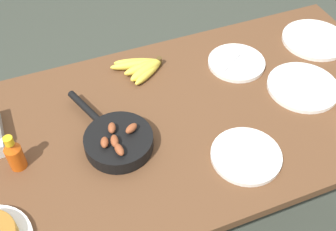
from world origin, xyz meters
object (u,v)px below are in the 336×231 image
(empty_plate_mid_edge, at_px, (236,63))
(banana_bunch, at_px, (142,67))
(empty_plate_far_right, at_px, (315,40))
(skillet, at_px, (117,141))
(empty_plate_far_left, at_px, (246,156))
(hot_sauce_bottle, at_px, (14,154))
(empty_plate_near_front, at_px, (303,87))

(empty_plate_mid_edge, bearing_deg, banana_bunch, 164.52)
(banana_bunch, relative_size, empty_plate_far_right, 0.77)
(skillet, distance_m, empty_plate_far_left, 0.40)
(skillet, height_order, hot_sauce_bottle, hot_sauce_bottle)
(banana_bunch, distance_m, empty_plate_far_left, 0.53)
(empty_plate_far_right, distance_m, empty_plate_mid_edge, 0.36)
(banana_bunch, distance_m, empty_plate_mid_edge, 0.36)
(banana_bunch, xyz_separation_m, empty_plate_near_front, (0.51, -0.30, -0.01))
(empty_plate_mid_edge, xyz_separation_m, hot_sauce_bottle, (-0.84, -0.18, 0.05))
(empty_plate_near_front, xyz_separation_m, empty_plate_far_right, (0.20, 0.22, -0.00))
(empty_plate_mid_edge, relative_size, hot_sauce_bottle, 1.64)
(skillet, bearing_deg, empty_plate_far_left, -137.51)
(empty_plate_near_front, distance_m, empty_plate_far_left, 0.39)
(empty_plate_mid_edge, bearing_deg, hot_sauce_bottle, -168.12)
(banana_bunch, distance_m, empty_plate_near_front, 0.59)
(banana_bunch, xyz_separation_m, skillet, (-0.19, -0.31, 0.01))
(empty_plate_far_left, xyz_separation_m, hot_sauce_bottle, (-0.66, 0.23, 0.05))
(empty_plate_far_left, distance_m, empty_plate_far_right, 0.68)
(empty_plate_far_left, relative_size, empty_plate_far_right, 0.84)
(empty_plate_far_left, xyz_separation_m, empty_plate_far_right, (0.54, 0.42, -0.00))
(skillet, height_order, empty_plate_far_right, skillet)
(empty_plate_far_left, height_order, empty_plate_far_right, same)
(skillet, bearing_deg, hot_sauce_bottle, 62.82)
(empty_plate_mid_edge, distance_m, hot_sauce_bottle, 0.86)
(empty_plate_far_left, height_order, empty_plate_mid_edge, same)
(skillet, bearing_deg, empty_plate_mid_edge, -87.70)
(banana_bunch, distance_m, empty_plate_far_right, 0.71)
(empty_plate_far_right, bearing_deg, empty_plate_far_left, -142.59)
(hot_sauce_bottle, bearing_deg, banana_bunch, 28.84)
(empty_plate_far_left, bearing_deg, hot_sauce_bottle, 160.95)
(hot_sauce_bottle, bearing_deg, empty_plate_far_right, 8.84)
(empty_plate_far_right, xyz_separation_m, empty_plate_mid_edge, (-0.36, -0.01, 0.00))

